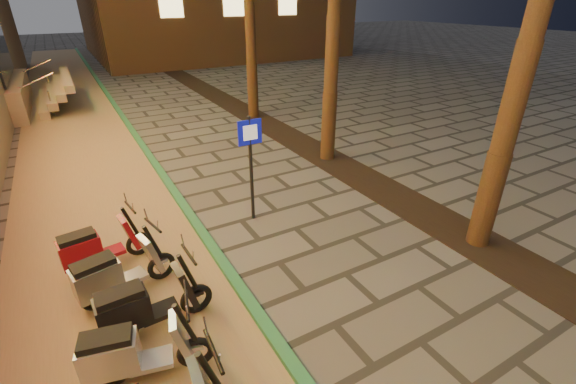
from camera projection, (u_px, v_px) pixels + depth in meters
parking_strip at (85, 164)px, 10.83m from camera, size 3.40×60.00×0.01m
green_curb at (147, 152)px, 11.57m from camera, size 0.18×60.00×0.10m
planting_strip at (373, 183)px, 9.72m from camera, size 1.20×40.00×0.02m
pedestrian_sign at (251, 155)px, 7.57m from camera, size 0.49×0.09×2.22m
scooter_7 at (132, 353)px, 4.53m from camera, size 1.51×0.71×1.07m
scooter_8 at (142, 306)px, 5.20m from camera, size 1.56×0.55×1.10m
scooter_9 at (114, 274)px, 5.81m from camera, size 1.55×0.73×1.09m
scooter_10 at (95, 248)px, 6.47m from camera, size 1.48×0.60×1.04m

